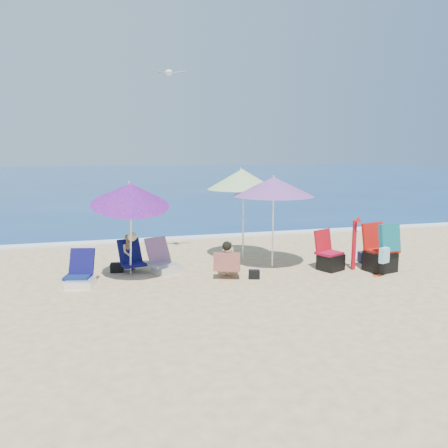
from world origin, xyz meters
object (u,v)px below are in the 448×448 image
object	(u,v)px
umbrella_blue	(130,194)
furled_umbrella	(355,240)
person_left	(130,253)
camp_chair_left	(329,258)
person_center	(228,259)
camp_chair_right	(381,254)
chair_rainbow	(164,263)
umbrella_turquoise	(274,187)
chair_navy	(80,276)
umbrella_striped	(242,179)
seagull	(169,73)

from	to	relation	value
umbrella_blue	furled_umbrella	bearing A→B (deg)	-5.91
furled_umbrella	person_left	bearing A→B (deg)	165.42
umbrella_blue	camp_chair_left	xyz separation A→B (m)	(4.44, -0.37, -1.56)
person_center	camp_chair_right	bearing A→B (deg)	-7.83
chair_rainbow	person_center	world-z (taller)	person_center
umbrella_turquoise	person_center	world-z (taller)	umbrella_turquoise
umbrella_turquoise	chair_navy	world-z (taller)	umbrella_turquoise
umbrella_turquoise	umbrella_striped	bearing A→B (deg)	115.48
chair_rainbow	camp_chair_left	size ratio (longest dim) A/B	0.95
camp_chair_right	umbrella_blue	bearing A→B (deg)	171.47
umbrella_blue	chair_navy	xyz separation A→B (m)	(-1.06, -0.11, -1.65)
chair_navy	camp_chair_right	size ratio (longest dim) A/B	0.71
furled_umbrella	camp_chair_left	bearing A→B (deg)	165.08
chair_navy	umbrella_striped	bearing A→B (deg)	18.30
furled_umbrella	chair_navy	bearing A→B (deg)	176.13
umbrella_blue	chair_navy	distance (m)	1.96
umbrella_turquoise	seagull	size ratio (longest dim) A/B	2.70
umbrella_turquoise	camp_chair_left	xyz separation A→B (m)	(1.18, -0.58, -1.64)
furled_umbrella	seagull	xyz separation A→B (m)	(-3.94, 1.88, 3.83)
chair_rainbow	umbrella_striped	bearing A→B (deg)	18.82
umbrella_striped	umbrella_blue	bearing A→B (deg)	-157.35
chair_rainbow	camp_chair_right	xyz separation A→B (m)	(4.78, -1.28, 0.21)
chair_rainbow	camp_chair_right	distance (m)	4.95
camp_chair_right	camp_chair_left	bearing A→B (deg)	156.67
furled_umbrella	camp_chair_right	bearing A→B (deg)	-31.49
furled_umbrella	person_center	xyz separation A→B (m)	(-2.99, 0.17, -0.30)
umbrella_turquoise	furled_umbrella	size ratio (longest dim) A/B	1.70
camp_chair_right	chair_rainbow	bearing A→B (deg)	164.99
umbrella_striped	camp_chair_left	bearing A→B (deg)	-43.25
camp_chair_left	person_left	size ratio (longest dim) A/B	0.98
chair_navy	person_left	bearing A→B (deg)	40.04
chair_rainbow	seagull	world-z (taller)	seagull
chair_rainbow	furled_umbrella	bearing A→B (deg)	-12.84
umbrella_blue	chair_navy	world-z (taller)	umbrella_blue
umbrella_striped	person_left	bearing A→B (deg)	-172.13
seagull	person_center	bearing A→B (deg)	-61.01
camp_chair_left	person_center	bearing A→B (deg)	179.37
umbrella_turquoise	chair_rainbow	xyz separation A→B (m)	(-2.55, 0.25, -1.71)
umbrella_blue	person_left	distance (m)	1.61
umbrella_blue	chair_rainbow	world-z (taller)	umbrella_blue
chair_navy	furled_umbrella	bearing A→B (deg)	-3.87
camp_chair_left	person_left	distance (m)	4.60
furled_umbrella	camp_chair_right	world-z (taller)	furled_umbrella
umbrella_striped	chair_rainbow	distance (m)	2.87
umbrella_turquoise	umbrella_striped	distance (m)	1.07
umbrella_blue	person_center	xyz separation A→B (m)	(2.00, -0.34, -1.44)
umbrella_turquoise	furled_umbrella	bearing A→B (deg)	-22.84
camp_chair_left	person_center	size ratio (longest dim) A/B	1.11
umbrella_turquoise	umbrella_blue	distance (m)	3.27
umbrella_turquoise	person_left	world-z (taller)	umbrella_turquoise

